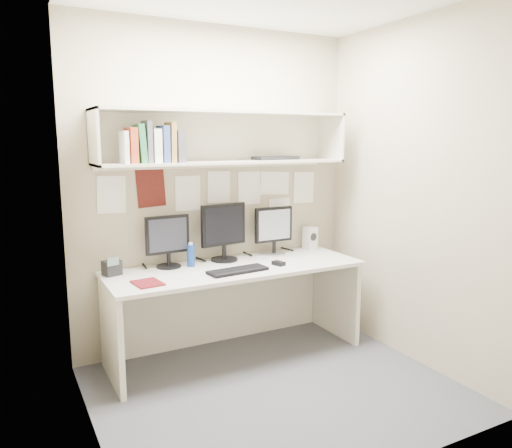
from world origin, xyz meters
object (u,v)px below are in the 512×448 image
monitor_center (224,230)px  desk_phone (112,268)px  desk (235,311)px  monitor_right (274,228)px  speaker (310,238)px  keyboard (238,271)px  monitor_left (168,239)px  maroon_notebook (148,283)px

monitor_center → desk_phone: monitor_center is taller
desk → monitor_right: monitor_right is taller
desk → speaker: (0.86, 0.24, 0.46)m
keyboard → desk: bearing=65.9°
monitor_right → desk_phone: bearing=-180.0°
monitor_left → monitor_right: size_ratio=0.99×
desk → monitor_right: bearing=25.0°
desk → monitor_center: monitor_center is taller
monitor_center → keyboard: (-0.06, -0.38, -0.24)m
monitor_left → speaker: 1.34m
keyboard → desk_phone: desk_phone is taller
monitor_right → desk_phone: monitor_right is taller
monitor_center → speaker: 0.87m
monitor_right → keyboard: 0.69m
desk_phone → desk: bearing=-27.7°
desk → speaker: size_ratio=9.95×
monitor_left → speaker: size_ratio=2.00×
desk → speaker: speaker is taller
keyboard → desk_phone: size_ratio=3.18×
monitor_left → desk_phone: monitor_left is taller
speaker → maroon_notebook: bearing=-176.2°
keyboard → monitor_left: bearing=131.9°
monitor_left → maroon_notebook: monitor_left is taller
monitor_left → keyboard: bearing=-46.7°
monitor_center → maroon_notebook: (-0.74, -0.38, -0.25)m
maroon_notebook → desk: bearing=5.7°
monitor_left → monitor_center: monitor_center is taller
monitor_center → speaker: (0.86, 0.02, -0.15)m
monitor_left → monitor_center: bearing=-3.5°
keyboard → maroon_notebook: (-0.68, 0.01, -0.01)m
desk → maroon_notebook: maroon_notebook is taller
speaker → monitor_right: bearing=173.2°
desk_phone → maroon_notebook: bearing=-80.3°
desk → desk_phone: 1.01m
keyboard → speaker: (0.92, 0.41, 0.09)m
monitor_center → keyboard: bearing=-106.4°
speaker → desk: bearing=-174.5°
monitor_right → desk_phone: size_ratio=2.84×
speaker → maroon_notebook: 1.65m
monitor_left → desk_phone: 0.47m
speaker → maroon_notebook: size_ratio=0.93×
monitor_center → maroon_notebook: 0.87m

